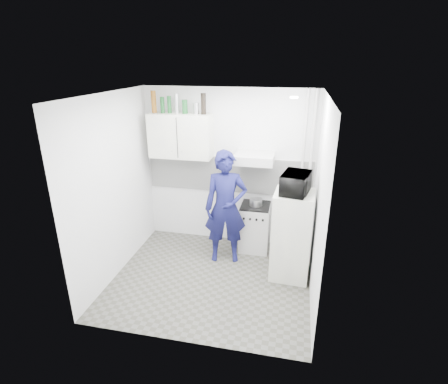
# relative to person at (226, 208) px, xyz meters

# --- Properties ---
(floor) EXTENTS (2.80, 2.80, 0.00)m
(floor) POSITION_rel_person_xyz_m (-0.09, -0.59, -0.88)
(floor) COLOR #56554F
(floor) RESTS_ON ground
(ceiling) EXTENTS (2.80, 2.80, 0.00)m
(ceiling) POSITION_rel_person_xyz_m (-0.09, -0.59, 1.72)
(ceiling) COLOR white
(ceiling) RESTS_ON wall_back
(wall_back) EXTENTS (2.80, 0.00, 2.80)m
(wall_back) POSITION_rel_person_xyz_m (-0.09, 0.66, 0.42)
(wall_back) COLOR white
(wall_back) RESTS_ON floor
(wall_left) EXTENTS (0.00, 2.60, 2.60)m
(wall_left) POSITION_rel_person_xyz_m (-1.49, -0.59, 0.42)
(wall_left) COLOR white
(wall_left) RESTS_ON floor
(wall_right) EXTENTS (0.00, 2.60, 2.60)m
(wall_right) POSITION_rel_person_xyz_m (1.31, -0.59, 0.42)
(wall_right) COLOR white
(wall_right) RESTS_ON floor
(person) EXTENTS (0.72, 0.55, 1.77)m
(person) POSITION_rel_person_xyz_m (0.00, 0.00, 0.00)
(person) COLOR #121344
(person) RESTS_ON floor
(stove) EXTENTS (0.48, 0.48, 0.76)m
(stove) POSITION_rel_person_xyz_m (0.41, 0.41, -0.50)
(stove) COLOR beige
(stove) RESTS_ON floor
(fridge) EXTENTS (0.57, 0.57, 1.30)m
(fridge) POSITION_rel_person_xyz_m (1.01, -0.24, -0.23)
(fridge) COLOR white
(fridge) RESTS_ON floor
(stove_top) EXTENTS (0.46, 0.46, 0.03)m
(stove_top) POSITION_rel_person_xyz_m (0.41, 0.41, -0.11)
(stove_top) COLOR black
(stove_top) RESTS_ON stove
(saucepan) EXTENTS (0.20, 0.20, 0.11)m
(saucepan) POSITION_rel_person_xyz_m (0.41, 0.40, -0.03)
(saucepan) COLOR silver
(saucepan) RESTS_ON stove_top
(microwave) EXTENTS (0.56, 0.43, 0.28)m
(microwave) POSITION_rel_person_xyz_m (1.01, -0.24, 0.56)
(microwave) COLOR black
(microwave) RESTS_ON fridge
(bottle_a) EXTENTS (0.08, 0.08, 0.34)m
(bottle_a) POSITION_rel_person_xyz_m (-1.26, 0.49, 1.49)
(bottle_a) COLOR brown
(bottle_a) RESTS_ON upper_cabinet
(bottle_b) EXTENTS (0.06, 0.06, 0.25)m
(bottle_b) POSITION_rel_person_xyz_m (-1.12, 0.49, 1.44)
(bottle_b) COLOR #144C1E
(bottle_b) RESTS_ON upper_cabinet
(bottle_c) EXTENTS (0.06, 0.06, 0.26)m
(bottle_c) POSITION_rel_person_xyz_m (-1.00, 0.49, 1.45)
(bottle_c) COLOR #144C1E
(bottle_c) RESTS_ON upper_cabinet
(bottle_d) EXTENTS (0.07, 0.07, 0.30)m
(bottle_d) POSITION_rel_person_xyz_m (-0.88, 0.49, 1.47)
(bottle_d) COLOR silver
(bottle_d) RESTS_ON upper_cabinet
(canister_a) EXTENTS (0.08, 0.08, 0.21)m
(canister_a) POSITION_rel_person_xyz_m (-0.75, 0.49, 1.42)
(canister_a) COLOR #144C1E
(canister_a) RESTS_ON upper_cabinet
(canister_b) EXTENTS (0.09, 0.09, 0.17)m
(canister_b) POSITION_rel_person_xyz_m (-0.57, 0.49, 1.40)
(canister_b) COLOR silver
(canister_b) RESTS_ON upper_cabinet
(bottle_e) EXTENTS (0.08, 0.08, 0.32)m
(bottle_e) POSITION_rel_person_xyz_m (-0.45, 0.49, 1.47)
(bottle_e) COLOR black
(bottle_e) RESTS_ON upper_cabinet
(upper_cabinet) EXTENTS (1.00, 0.35, 0.70)m
(upper_cabinet) POSITION_rel_person_xyz_m (-0.84, 0.49, 0.97)
(upper_cabinet) COLOR white
(upper_cabinet) RESTS_ON wall_back
(range_hood) EXTENTS (0.60, 0.50, 0.14)m
(range_hood) POSITION_rel_person_xyz_m (0.36, 0.41, 0.69)
(range_hood) COLOR beige
(range_hood) RESTS_ON wall_back
(backsplash) EXTENTS (2.74, 0.03, 0.60)m
(backsplash) POSITION_rel_person_xyz_m (-0.09, 0.65, 0.32)
(backsplash) COLOR white
(backsplash) RESTS_ON wall_back
(pipe_a) EXTENTS (0.05, 0.05, 2.60)m
(pipe_a) POSITION_rel_person_xyz_m (1.21, 0.58, 0.42)
(pipe_a) COLOR beige
(pipe_a) RESTS_ON floor
(pipe_b) EXTENTS (0.04, 0.04, 2.60)m
(pipe_b) POSITION_rel_person_xyz_m (1.09, 0.58, 0.42)
(pipe_b) COLOR beige
(pipe_b) RESTS_ON floor
(ceiling_spot_fixture) EXTENTS (0.10, 0.10, 0.02)m
(ceiling_spot_fixture) POSITION_rel_person_xyz_m (0.91, -0.39, 1.69)
(ceiling_spot_fixture) COLOR white
(ceiling_spot_fixture) RESTS_ON ceiling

